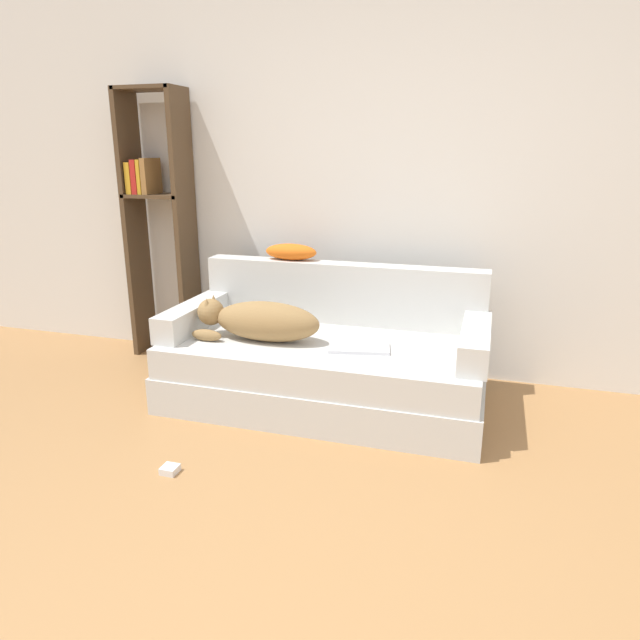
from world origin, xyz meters
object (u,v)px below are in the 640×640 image
Objects in this scene: bookshelf at (157,211)px; power_adapter at (170,469)px; couch at (325,372)px; throw_pillow at (291,252)px; dog at (260,321)px; laptop at (359,347)px.

power_adapter is (0.90, -1.47, -1.02)m from bookshelf.
throw_pillow is (-0.35, 0.41, 0.63)m from couch.
bookshelf is (-1.37, 0.51, 0.85)m from couch.
power_adapter is at bearing -95.03° from throw_pillow.
dog reaches higher than laptop.
throw_pillow is at bearing 88.66° from dog.
bookshelf reaches higher than power_adapter.
throw_pillow is at bearing 127.20° from laptop.
throw_pillow reaches higher than dog.
couch is 5.38× the size of throw_pillow.
dog is 0.40× the size of bookshelf.
couch is at bearing -49.74° from throw_pillow.
dog is (-0.36, -0.10, 0.31)m from couch.
throw_pillow reaches higher than couch.
dog is 0.60m from laptop.
couch is 1.69m from bookshelf.
couch is at bearing -20.51° from bookshelf.
throw_pillow is 1.59m from power_adapter.
dog is 2.04× the size of laptop.
dog reaches higher than power_adapter.
bookshelf is (-1.02, 0.10, 0.22)m from throw_pillow.
couch is 0.49m from dog.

